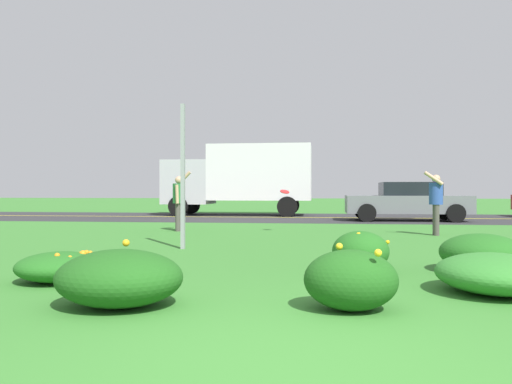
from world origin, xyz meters
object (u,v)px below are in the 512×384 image
at_px(person_catcher_blue_shirt, 436,199).
at_px(box_truck_silver, 241,176).
at_px(person_thrower_green_shirt, 179,198).
at_px(frisbee_red, 285,192).
at_px(car_gray_center_left, 407,201).
at_px(sign_post_near_path, 183,176).

xyz_separation_m(person_catcher_blue_shirt, box_truck_silver, (-6.49, 9.62, 0.88)).
bearing_deg(person_thrower_green_shirt, person_catcher_blue_shirt, -4.15).
distance_m(frisbee_red, car_gray_center_left, 7.15).
height_order(person_thrower_green_shirt, car_gray_center_left, person_thrower_green_shirt).
height_order(sign_post_near_path, person_catcher_blue_shirt, sign_post_near_path).
bearing_deg(box_truck_silver, frisbee_red, -74.04).
bearing_deg(box_truck_silver, car_gray_center_left, -26.27).
distance_m(person_thrower_green_shirt, person_catcher_blue_shirt, 6.88).
relative_size(person_thrower_green_shirt, box_truck_silver, 0.25).
relative_size(sign_post_near_path, box_truck_silver, 0.42).
xyz_separation_m(frisbee_red, car_gray_center_left, (4.24, 5.75, -0.37)).
distance_m(sign_post_near_path, frisbee_red, 4.54).
distance_m(person_catcher_blue_shirt, car_gray_center_left, 6.25).
bearing_deg(sign_post_near_path, car_gray_center_left, 59.06).
bearing_deg(box_truck_silver, sign_post_near_path, -86.17).
relative_size(frisbee_red, box_truck_silver, 0.04).
xyz_separation_m(sign_post_near_path, person_catcher_blue_shirt, (5.60, 3.70, -0.49)).
xyz_separation_m(frisbee_red, box_truck_silver, (-2.61, 9.12, 0.70)).
bearing_deg(sign_post_near_path, person_thrower_green_shirt, 106.69).
distance_m(sign_post_near_path, box_truck_silver, 13.35).
distance_m(person_thrower_green_shirt, box_truck_silver, 9.17).
distance_m(person_catcher_blue_shirt, box_truck_silver, 11.64).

